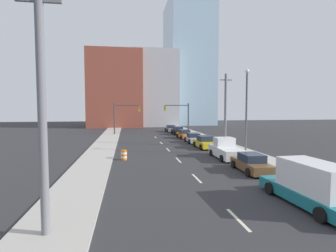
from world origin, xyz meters
TOP-DOWN VIEW (x-y plane):
  - sidewalk_left at (-7.81, 49.89)m, footprint 3.23×99.78m
  - sidewalk_right at (7.81, 49.89)m, footprint 3.23×99.78m
  - lane_stripe_at_8m at (0.00, 7.93)m, footprint 0.16×2.40m
  - lane_stripe_at_15m at (0.00, 14.88)m, footprint 0.16×2.40m
  - lane_stripe_at_21m at (0.00, 21.47)m, footprint 0.16×2.40m
  - lane_stripe_at_28m at (0.00, 27.79)m, footprint 0.16×2.40m
  - lane_stripe_at_34m at (0.00, 34.01)m, footprint 0.16×2.40m
  - lane_stripe_at_41m at (0.00, 41.42)m, footprint 0.16×2.40m
  - building_brick_left at (-7.73, 71.00)m, footprint 14.00×16.00m
  - building_office_center at (3.00, 75.00)m, footprint 12.00×20.00m
  - building_glass_right at (14.43, 79.00)m, footprint 13.00×20.00m
  - traffic_signal_left at (-5.66, 46.75)m, footprint 4.89×0.35m
  - traffic_signal_right at (5.53, 46.75)m, footprint 4.89×0.35m
  - utility_pole_left_near at (-7.94, 7.54)m, footprint 1.60×0.32m
  - utility_pole_right_mid at (7.85, 29.70)m, footprint 1.60×0.32m
  - traffic_barrel at (-5.14, 22.38)m, footprint 0.56×0.56m
  - street_lamp at (7.74, 23.44)m, footprint 0.44×0.44m
  - box_truck_teal at (4.34, 8.83)m, footprint 2.49×6.24m
  - sedan_brown at (4.74, 16.11)m, footprint 2.13×4.55m
  - pickup_truck_white at (4.91, 21.81)m, footprint 2.47×5.27m
  - sedan_yellow at (4.76, 28.43)m, footprint 2.22×4.45m
  - sedan_silver at (4.64, 33.72)m, footprint 2.15×4.80m
  - sedan_orange at (4.55, 39.27)m, footprint 2.15×4.50m
  - sedan_black at (4.72, 45.65)m, footprint 2.10×4.50m
  - sedan_gray at (4.35, 51.53)m, footprint 2.11×4.35m

SIDE VIEW (x-z plane):
  - lane_stripe_at_8m at x=0.00m, z-range 0.00..0.01m
  - lane_stripe_at_15m at x=0.00m, z-range 0.00..0.01m
  - lane_stripe_at_21m at x=0.00m, z-range 0.00..0.01m
  - lane_stripe_at_28m at x=0.00m, z-range 0.00..0.01m
  - lane_stripe_at_34m at x=0.00m, z-range 0.00..0.01m
  - lane_stripe_at_41m at x=0.00m, z-range 0.00..0.01m
  - sidewalk_left at x=-7.81m, z-range 0.00..0.15m
  - sidewalk_right at x=7.81m, z-range 0.00..0.15m
  - traffic_barrel at x=-5.14m, z-range 0.00..0.95m
  - sedan_silver at x=4.64m, z-range -0.05..1.33m
  - sedan_gray at x=4.35m, z-range -0.05..1.34m
  - sedan_brown at x=4.74m, z-range -0.06..1.35m
  - sedan_orange at x=4.55m, z-range -0.07..1.37m
  - sedan_black at x=4.72m, z-range -0.07..1.42m
  - sedan_yellow at x=4.76m, z-range -0.07..1.47m
  - pickup_truck_white at x=4.91m, z-range -0.19..1.80m
  - box_truck_teal at x=4.34m, z-range -0.07..2.20m
  - traffic_signal_left at x=-5.66m, z-range 0.93..6.85m
  - traffic_signal_right at x=5.53m, z-range 0.93..6.85m
  - utility_pole_right_mid at x=7.85m, z-range 0.12..9.52m
  - utility_pole_left_near at x=-7.94m, z-range 0.12..9.74m
  - street_lamp at x=7.74m, z-range 0.68..9.75m
  - building_brick_left at x=-7.73m, z-range 0.00..19.88m
  - building_office_center at x=3.00m, z-range 0.00..20.53m
  - building_glass_right at x=14.43m, z-range 0.00..38.00m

